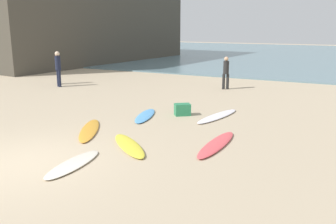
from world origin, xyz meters
TOP-DOWN VIEW (x-y plane):
  - ground_plane at (0.00, 0.00)m, footprint 120.00×120.00m
  - ocean_water at (0.00, 35.84)m, footprint 120.00×40.00m
  - coastal_headland at (-21.98, 21.04)m, footprint 24.27×21.80m
  - surfboard_0 at (3.58, 3.32)m, footprint 0.51×2.53m
  - surfboard_1 at (-0.33, 2.86)m, footprint 1.73×2.42m
  - surfboard_2 at (0.25, 5.19)m, footprint 1.12×2.18m
  - surfboard_3 at (2.55, 6.29)m, footprint 0.92×2.61m
  - surfboard_4 at (1.12, 0.48)m, footprint 0.76×2.01m
  - surfboard_5 at (1.55, 2.16)m, footprint 1.97×1.82m
  - beachgoer_near at (-7.64, 9.32)m, footprint 0.38×0.38m
  - beachgoer_mid at (-7.02, 8.69)m, footprint 0.37×0.37m
  - beachgoer_far at (0.94, 11.92)m, footprint 0.38×0.38m
  - beach_cooler at (1.33, 5.98)m, footprint 0.66×0.62m

SIDE VIEW (x-z plane):
  - ground_plane at x=0.00m, z-range 0.00..0.00m
  - surfboard_4 at x=1.12m, z-range 0.00..0.07m
  - surfboard_2 at x=0.25m, z-range 0.00..0.07m
  - surfboard_1 at x=-0.33m, z-range 0.00..0.07m
  - surfboard_3 at x=2.55m, z-range 0.00..0.07m
  - ocean_water at x=0.00m, z-range 0.00..0.08m
  - surfboard_0 at x=3.58m, z-range 0.00..0.08m
  - surfboard_5 at x=1.55m, z-range 0.00..0.09m
  - beach_cooler at x=1.33m, z-range 0.00..0.42m
  - beachgoer_far at x=0.94m, z-range 0.09..1.71m
  - beachgoer_near at x=-7.64m, z-range 0.10..1.81m
  - beachgoer_mid at x=-7.02m, z-range 0.12..1.94m
  - coastal_headland at x=-21.98m, z-range 0.00..9.09m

